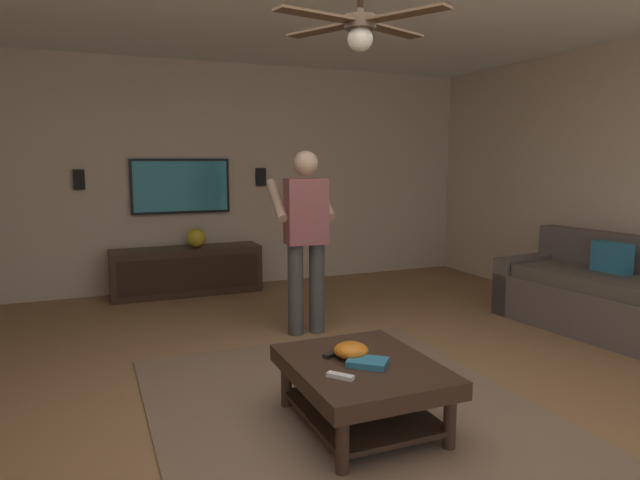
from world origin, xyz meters
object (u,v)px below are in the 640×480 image
(coffee_table, at_px, (362,379))
(person_standing, at_px, (305,231))
(ceiling_fan, at_px, (360,27))
(tv, at_px, (181,186))
(bowl, at_px, (351,350))
(book, at_px, (368,362))
(couch, at_px, (607,297))
(vase_round, at_px, (196,238))
(remote_white, at_px, (340,376))
(remote_black, at_px, (334,354))
(media_console, at_px, (187,271))
(wall_speaker_left, at_px, (261,177))
(wall_speaker_right, at_px, (79,180))

(coffee_table, distance_m, person_standing, 1.97)
(coffee_table, xyz_separation_m, ceiling_fan, (0.50, -0.21, 2.09))
(tv, relative_size, bowl, 5.55)
(coffee_table, relative_size, book, 4.55)
(book, bearing_deg, couch, 57.85)
(vase_round, bearing_deg, remote_white, -179.29)
(person_standing, relative_size, vase_round, 7.45)
(book, bearing_deg, bowl, 144.03)
(bowl, bearing_deg, tv, 5.16)
(person_standing, bearing_deg, ceiling_fan, 177.95)
(remote_white, distance_m, vase_round, 3.92)
(bowl, distance_m, remote_black, 0.11)
(couch, height_order, remote_black, couch)
(couch, bearing_deg, book, 10.35)
(person_standing, bearing_deg, book, 173.52)
(person_standing, bearing_deg, media_console, 25.34)
(remote_black, relative_size, wall_speaker_left, 0.68)
(book, height_order, wall_speaker_left, wall_speaker_left)
(tv, bearing_deg, wall_speaker_right, -90.68)
(remote_black, xyz_separation_m, book, (-0.22, -0.11, 0.01))
(ceiling_fan, bearing_deg, remote_black, 136.48)
(vase_round, xyz_separation_m, ceiling_fan, (-3.23, -0.48, 1.72))
(couch, bearing_deg, remote_white, 11.12)
(remote_black, bearing_deg, wall_speaker_left, -124.97)
(coffee_table, relative_size, bowl, 4.84)
(book, bearing_deg, tv, 136.71)
(remote_white, height_order, ceiling_fan, ceiling_fan)
(coffee_table, height_order, person_standing, person_standing)
(tv, relative_size, ceiling_fan, 0.98)
(coffee_table, xyz_separation_m, wall_speaker_left, (4.00, -0.60, 1.05))
(media_console, relative_size, wall_speaker_right, 7.73)
(vase_round, height_order, wall_speaker_right, wall_speaker_right)
(tv, xyz_separation_m, bowl, (-3.90, -0.35, -0.80))
(bowl, bearing_deg, remote_white, 143.86)
(coffee_table, relative_size, tv, 0.87)
(couch, bearing_deg, remote_black, 5.82)
(couch, xyz_separation_m, media_console, (2.94, 3.30, -0.04))
(wall_speaker_right, bearing_deg, bowl, -159.61)
(coffee_table, height_order, remote_black, remote_black)
(person_standing, distance_m, book, 1.99)
(couch, relative_size, book, 9.01)
(coffee_table, relative_size, remote_white, 6.67)
(couch, bearing_deg, ceiling_fan, 0.18)
(person_standing, xyz_separation_m, wall_speaker_left, (2.17, -0.24, 0.41))
(media_console, bearing_deg, coffee_table, 5.83)
(media_console, height_order, tv, tv)
(book, bearing_deg, wall_speaker_left, 122.85)
(tv, height_order, remote_black, tv)
(couch, xyz_separation_m, wall_speaker_right, (3.20, 4.40, 1.02))
(vase_round, bearing_deg, person_standing, -161.76)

